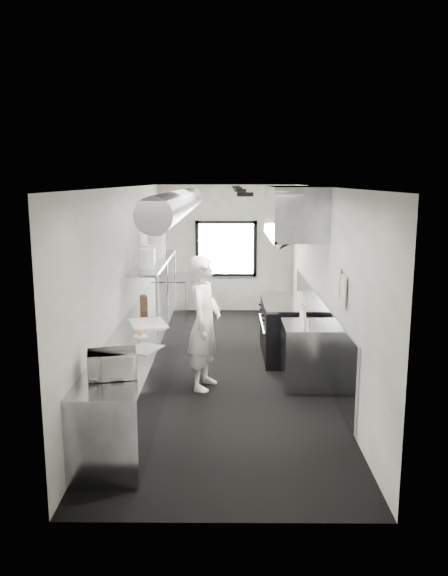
{
  "coord_description": "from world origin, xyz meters",
  "views": [
    {
      "loc": [
        0.04,
        -8.35,
        2.91
      ],
      "look_at": [
        -0.02,
        -0.2,
        1.33
      ],
      "focal_mm": 34.93,
      "sensor_mm": 36.0,
      "label": 1
    }
  ],
  "objects_px": {
    "pass_shelf": "(155,262)",
    "plate_stack_a": "(146,258)",
    "microwave": "(112,364)",
    "plate_stack_c": "(155,247)",
    "squeeze_bottle_c": "(304,319)",
    "bottle_station": "(306,355)",
    "far_work_table": "(172,298)",
    "exhaust_hood": "(294,212)",
    "line_cook": "(204,323)",
    "deli_tub_a": "(103,360)",
    "squeeze_bottle_b": "(304,322)",
    "squeeze_bottle_a": "(309,325)",
    "prep_counter": "(146,351)",
    "small_plate": "(141,336)",
    "plate_stack_d": "(158,244)",
    "knife_block": "(144,303)",
    "range": "(288,328)",
    "cutting_board": "(148,323)",
    "deli_tub_b": "(108,358)",
    "plate_stack_b": "(149,255)",
    "squeeze_bottle_d": "(304,317)",
    "squeeze_bottle_e": "(302,312)"
  },
  "relations": [
    {
      "from": "small_plate",
      "to": "squeeze_bottle_d",
      "type": "height_order",
      "value": "squeeze_bottle_d"
    },
    {
      "from": "line_cook",
      "to": "prep_counter",
      "type": "bearing_deg",
      "value": 87.42
    },
    {
      "from": "squeeze_bottle_a",
      "to": "squeeze_bottle_d",
      "type": "distance_m",
      "value": 0.43
    },
    {
      "from": "far_work_table",
      "to": "cutting_board",
      "type": "xyz_separation_m",
      "value": [
        0.06,
        -3.89,
        0.46
      ]
    },
    {
      "from": "microwave",
      "to": "plate_stack_c",
      "type": "bearing_deg",
      "value": 77.93
    },
    {
      "from": "pass_shelf",
      "to": "small_plate",
      "type": "relative_size",
      "value": 16.64
    },
    {
      "from": "range",
      "to": "squeeze_bottle_c",
      "type": "xyz_separation_m",
      "value": [
        0.06,
        -1.45,
        0.52
      ]
    },
    {
      "from": "deli_tub_b",
      "to": "plate_stack_c",
      "type": "xyz_separation_m",
      "value": [
        0.07,
        3.71,
        0.81
      ]
    },
    {
      "from": "exhaust_hood",
      "to": "line_cook",
      "type": "bearing_deg",
      "value": -133.12
    },
    {
      "from": "plate_stack_d",
      "to": "prep_counter",
      "type": "bearing_deg",
      "value": -88.32
    },
    {
      "from": "squeeze_bottle_e",
      "to": "deli_tub_b",
      "type": "bearing_deg",
      "value": -139.79
    },
    {
      "from": "range",
      "to": "line_cook",
      "type": "distance_m",
      "value": 2.04
    },
    {
      "from": "squeeze_bottle_c",
      "to": "deli_tub_b",
      "type": "bearing_deg",
      "value": -145.31
    },
    {
      "from": "plate_stack_a",
      "to": "plate_stack_d",
      "type": "height_order",
      "value": "plate_stack_d"
    },
    {
      "from": "far_work_table",
      "to": "squeeze_bottle_c",
      "type": "bearing_deg",
      "value": -60.31
    },
    {
      "from": "pass_shelf",
      "to": "squeeze_bottle_a",
      "type": "relative_size",
      "value": 18.86
    },
    {
      "from": "pass_shelf",
      "to": "bottle_station",
      "type": "distance_m",
      "value": 3.09
    },
    {
      "from": "range",
      "to": "plate_stack_a",
      "type": "bearing_deg",
      "value": -165.43
    },
    {
      "from": "plate_stack_b",
      "to": "squeeze_bottle_d",
      "type": "distance_m",
      "value": 2.72
    },
    {
      "from": "microwave",
      "to": "plate_stack_a",
      "type": "bearing_deg",
      "value": 78.12
    },
    {
      "from": "line_cook",
      "to": "squeeze_bottle_b",
      "type": "xyz_separation_m",
      "value": [
        1.37,
        -0.12,
        0.05
      ]
    },
    {
      "from": "plate_stack_d",
      "to": "knife_block",
      "type": "bearing_deg",
      "value": -92.33
    },
    {
      "from": "knife_block",
      "to": "cutting_board",
      "type": "bearing_deg",
      "value": -93.92
    },
    {
      "from": "microwave",
      "to": "squeeze_bottle_c",
      "type": "distance_m",
      "value": 3.08
    },
    {
      "from": "deli_tub_a",
      "to": "plate_stack_b",
      "type": "bearing_deg",
      "value": 87.77
    },
    {
      "from": "bottle_station",
      "to": "small_plate",
      "type": "relative_size",
      "value": 4.99
    },
    {
      "from": "far_work_table",
      "to": "plate_stack_d",
      "type": "xyz_separation_m",
      "value": [
        -0.06,
        -1.5,
        1.32
      ]
    },
    {
      "from": "bottle_station",
      "to": "far_work_table",
      "type": "bearing_deg",
      "value": 120.53
    },
    {
      "from": "prep_counter",
      "to": "deli_tub_a",
      "type": "height_order",
      "value": "deli_tub_a"
    },
    {
      "from": "exhaust_hood",
      "to": "cutting_board",
      "type": "relative_size",
      "value": 3.49
    },
    {
      "from": "squeeze_bottle_b",
      "to": "cutting_board",
      "type": "bearing_deg",
      "value": 174.63
    },
    {
      "from": "range",
      "to": "knife_block",
      "type": "relative_size",
      "value": 7.11
    },
    {
      "from": "prep_counter",
      "to": "exhaust_hood",
      "type": "bearing_deg",
      "value": 28.11
    },
    {
      "from": "prep_counter",
      "to": "small_plate",
      "type": "distance_m",
      "value": 0.95
    },
    {
      "from": "exhaust_hood",
      "to": "bottle_station",
      "type": "bearing_deg",
      "value": -87.82
    },
    {
      "from": "deli_tub_a",
      "to": "squeeze_bottle_b",
      "type": "xyz_separation_m",
      "value": [
        2.42,
        1.54,
        0.04
      ]
    },
    {
      "from": "bottle_station",
      "to": "microwave",
      "type": "bearing_deg",
      "value": -137.04
    },
    {
      "from": "knife_block",
      "to": "exhaust_hood",
      "type": "bearing_deg",
      "value": -3.82
    },
    {
      "from": "pass_shelf",
      "to": "plate_stack_a",
      "type": "xyz_separation_m",
      "value": [
        -0.02,
        -0.88,
        0.19
      ]
    },
    {
      "from": "line_cook",
      "to": "range",
      "type": "bearing_deg",
      "value": -26.66
    },
    {
      "from": "line_cook",
      "to": "plate_stack_a",
      "type": "xyz_separation_m",
      "value": [
        -0.92,
        0.89,
        0.78
      ]
    },
    {
      "from": "bottle_station",
      "to": "squeeze_bottle_d",
      "type": "relative_size",
      "value": 5.28
    },
    {
      "from": "small_plate",
      "to": "knife_block",
      "type": "bearing_deg",
      "value": 96.78
    },
    {
      "from": "bottle_station",
      "to": "plate_stack_b",
      "type": "distance_m",
      "value": 2.98
    },
    {
      "from": "squeeze_bottle_a",
      "to": "deli_tub_a",
      "type": "bearing_deg",
      "value": -150.39
    },
    {
      "from": "plate_stack_c",
      "to": "squeeze_bottle_c",
      "type": "bearing_deg",
      "value": -41.53
    },
    {
      "from": "range",
      "to": "squeeze_bottle_d",
      "type": "xyz_separation_m",
      "value": [
        0.08,
        -1.3,
        0.52
      ]
    },
    {
      "from": "deli_tub_b",
      "to": "bottle_station",
      "type": "bearing_deg",
      "value": 34.87
    },
    {
      "from": "pass_shelf",
      "to": "deli_tub_b",
      "type": "bearing_deg",
      "value": -91.71
    },
    {
      "from": "line_cook",
      "to": "squeeze_bottle_c",
      "type": "xyz_separation_m",
      "value": [
        1.39,
        0.03,
        0.05
      ]
    }
  ]
}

